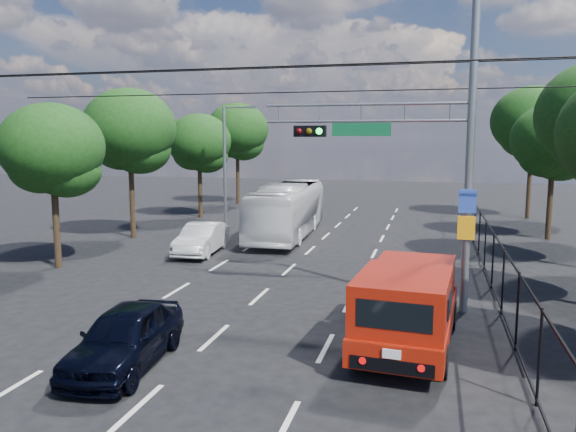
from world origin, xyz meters
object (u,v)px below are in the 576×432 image
(signal_mast, at_px, (428,138))
(white_van, at_px, (202,239))
(red_pickup, at_px, (409,304))
(navy_hatchback, at_px, (125,337))
(white_bus, at_px, (288,210))

(signal_mast, xyz_separation_m, white_van, (-9.93, 6.07, -4.55))
(red_pickup, bearing_deg, navy_hatchback, -155.77)
(signal_mast, bearing_deg, red_pickup, -94.90)
(signal_mast, xyz_separation_m, red_pickup, (-0.29, -3.42, -4.10))
(signal_mast, distance_m, navy_hatchback, 10.13)
(signal_mast, distance_m, white_bus, 14.16)
(signal_mast, distance_m, red_pickup, 5.35)
(white_van, bearing_deg, red_pickup, -48.89)
(red_pickup, relative_size, white_bus, 0.58)
(signal_mast, relative_size, white_van, 2.26)
(navy_hatchback, bearing_deg, signal_mast, 38.20)
(white_bus, bearing_deg, white_van, -118.67)
(navy_hatchback, distance_m, white_van, 12.77)
(navy_hatchback, bearing_deg, red_pickup, 18.86)
(red_pickup, xyz_separation_m, white_bus, (-6.99, 14.95, 0.28))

